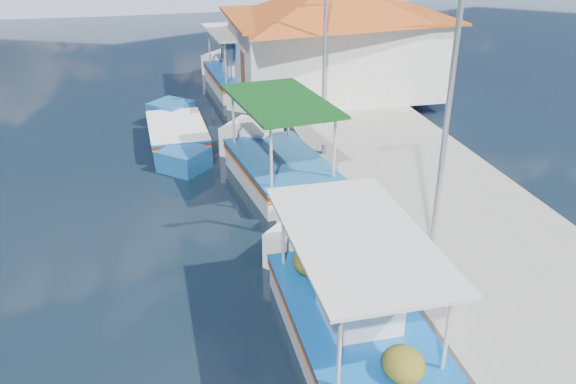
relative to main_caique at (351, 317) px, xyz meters
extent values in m
plane|color=black|center=(-1.98, 0.07, -0.50)|extent=(160.00, 160.00, 0.00)
cube|color=gray|center=(3.92, 6.07, -0.25)|extent=(5.00, 44.00, 0.50)
cylinder|color=#A5A8AD|center=(1.82, 2.07, 0.15)|extent=(0.20, 0.20, 0.30)
cylinder|color=#A5A8AD|center=(1.82, 8.07, 0.15)|extent=(0.20, 0.20, 0.30)
cylinder|color=#A5A8AD|center=(1.82, 14.07, 0.15)|extent=(0.20, 0.20, 0.30)
cube|color=white|center=(0.00, -0.08, -0.28)|extent=(2.25, 4.37, 0.95)
cube|color=white|center=(0.03, 2.79, -0.16)|extent=(2.24, 2.24, 1.05)
cube|color=#0D54AA|center=(0.00, -0.08, 0.16)|extent=(2.32, 4.50, 0.06)
cube|color=#9D1F0D|center=(0.00, -0.08, 0.08)|extent=(2.32, 4.50, 0.05)
cube|color=gold|center=(0.00, -0.08, 0.01)|extent=(2.32, 4.50, 0.04)
cube|color=#0D54AA|center=(0.00, -0.08, 0.23)|extent=(2.34, 4.45, 0.05)
cube|color=brown|center=(0.00, -0.08, 0.20)|extent=(2.08, 4.28, 0.05)
cube|color=white|center=(-0.01, -0.38, 0.75)|extent=(1.23, 1.31, 1.10)
cube|color=silver|center=(-0.01, -0.38, 1.32)|extent=(1.34, 1.42, 0.06)
cylinder|color=beige|center=(-0.86, 1.75, 1.00)|extent=(0.07, 0.07, 1.60)
cylinder|color=beige|center=(0.90, 1.73, 1.00)|extent=(0.07, 0.07, 1.60)
cylinder|color=beige|center=(-0.91, -1.89, 1.00)|extent=(0.07, 0.07, 1.60)
cylinder|color=beige|center=(0.85, -1.91, 1.00)|extent=(0.07, 0.07, 1.60)
cube|color=silver|center=(0.00, -0.08, 1.80)|extent=(2.36, 4.37, 0.07)
ellipsoid|color=#474512|center=(-0.39, 1.33, 0.49)|extent=(0.76, 0.84, 0.57)
ellipsoid|color=#474512|center=(0.32, 1.82, 0.44)|extent=(0.64, 0.70, 0.48)
ellipsoid|color=#474512|center=(0.17, -1.88, 0.46)|extent=(0.68, 0.75, 0.51)
sphere|color=#FF2E08|center=(1.00, 0.51, 0.95)|extent=(0.40, 0.40, 0.40)
cube|color=white|center=(0.21, 7.14, -0.25)|extent=(2.79, 4.43, 1.06)
cube|color=white|center=(0.59, 9.92, -0.12)|extent=(2.26, 2.26, 1.18)
cube|color=white|center=(-0.16, 4.46, -0.25)|extent=(2.20, 2.20, 1.01)
cube|color=#0D54AA|center=(0.21, 7.14, 0.24)|extent=(2.87, 4.57, 0.07)
cube|color=#9D1F0D|center=(0.21, 7.14, 0.15)|extent=(2.87, 4.57, 0.06)
cube|color=gold|center=(0.21, 7.14, 0.07)|extent=(2.87, 4.57, 0.04)
cube|color=#185891|center=(0.21, 7.14, 0.32)|extent=(2.89, 4.53, 0.06)
cube|color=brown|center=(0.21, 7.14, 0.29)|extent=(2.60, 4.33, 0.06)
cylinder|color=beige|center=(-0.44, 9.00, 1.18)|extent=(0.08, 0.08, 1.79)
cylinder|color=beige|center=(1.34, 8.75, 1.18)|extent=(0.08, 0.08, 1.79)
cylinder|color=beige|center=(-0.91, 5.53, 1.18)|extent=(0.08, 0.08, 1.79)
cylinder|color=beige|center=(0.86, 5.29, 1.18)|extent=(0.08, 0.08, 1.79)
cube|color=#0D4114|center=(0.21, 7.14, 2.08)|extent=(2.90, 4.45, 0.08)
cube|color=#185891|center=(-2.59, 11.14, -0.28)|extent=(1.95, 3.51, 0.96)
cube|color=#185891|center=(-2.50, 13.44, -0.16)|extent=(1.85, 1.85, 1.06)
cube|color=#185891|center=(-2.67, 8.91, -0.28)|extent=(1.80, 1.80, 0.91)
cube|color=#0D54AA|center=(-2.59, 11.14, 0.17)|extent=(2.01, 3.62, 0.06)
cube|color=#9D1F0D|center=(-2.59, 11.14, 0.09)|extent=(2.01, 3.62, 0.05)
cube|color=gold|center=(-2.59, 11.14, 0.02)|extent=(2.01, 3.62, 0.04)
cube|color=white|center=(-2.59, 11.14, 0.24)|extent=(2.02, 3.58, 0.05)
cube|color=brown|center=(-2.59, 11.14, 0.21)|extent=(1.80, 3.44, 0.05)
cube|color=white|center=(0.57, 17.72, -0.25)|extent=(2.68, 4.70, 1.07)
cube|color=white|center=(0.78, 20.75, -0.11)|extent=(2.41, 2.41, 1.19)
cube|color=white|center=(0.37, 14.79, -0.25)|extent=(2.34, 2.34, 1.02)
cube|color=#0D54AA|center=(0.57, 17.72, 0.25)|extent=(2.76, 4.84, 0.07)
cube|color=#9D1F0D|center=(0.57, 17.72, 0.16)|extent=(2.76, 4.84, 0.06)
cube|color=gold|center=(0.57, 17.72, 0.08)|extent=(2.76, 4.84, 0.05)
cube|color=#0D54AA|center=(0.57, 17.72, 0.33)|extent=(2.78, 4.80, 0.06)
cube|color=brown|center=(0.57, 17.72, 0.29)|extent=(2.48, 4.60, 0.06)
cube|color=white|center=(0.55, 17.39, 0.91)|extent=(1.40, 1.55, 1.24)
cube|color=silver|center=(0.55, 17.39, 1.56)|extent=(1.53, 1.68, 0.07)
cylinder|color=beige|center=(-0.24, 19.70, 1.20)|extent=(0.08, 0.08, 1.81)
cylinder|color=beige|center=(1.65, 19.57, 1.20)|extent=(0.08, 0.08, 1.81)
cylinder|color=beige|center=(-0.51, 15.88, 1.20)|extent=(0.08, 0.08, 1.81)
cylinder|color=beige|center=(1.38, 15.75, 1.20)|extent=(0.08, 0.08, 1.81)
cube|color=silver|center=(0.57, 17.72, 2.10)|extent=(2.80, 4.71, 0.08)
cube|color=white|center=(4.22, 15.07, 1.50)|extent=(8.00, 6.00, 3.00)
cube|color=#C85B1B|center=(4.22, 15.07, 3.05)|extent=(8.64, 6.48, 0.10)
cube|color=brown|center=(0.24, 14.07, 1.00)|extent=(0.06, 1.00, 2.00)
cube|color=#0D54AA|center=(0.24, 16.57, 1.60)|extent=(0.06, 1.20, 0.90)
cylinder|color=#A5A8AD|center=(2.62, 2.07, 3.00)|extent=(0.12, 0.12, 6.00)
cylinder|color=#A5A8AD|center=(2.62, 11.07, 3.00)|extent=(0.12, 0.12, 6.00)
camera|label=1|loc=(-3.14, -8.42, 6.87)|focal=36.64mm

